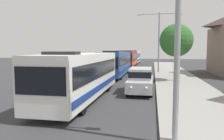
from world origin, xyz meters
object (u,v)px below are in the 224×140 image
white_suv (141,79)px  roadside_tree (176,41)px  box_truck_oncoming (122,56)px  streetlamp_mid (159,36)px  bus_lead (82,74)px  bus_fourth_in_line (134,57)px  bus_middle (128,59)px  bus_second_in_line (116,63)px

white_suv → roadside_tree: (3.21, 6.24, 3.22)m
white_suv → box_truck_oncoming: size_ratio=0.66×
streetlamp_mid → bus_lead: bearing=-106.9°
bus_fourth_in_line → bus_middle: bearing=-90.0°
bus_middle → bus_second_in_line: bearing=-90.0°
bus_middle → bus_fourth_in_line: 13.00m
streetlamp_mid → roadside_tree: size_ratio=1.44×
white_suv → roadside_tree: 7.73m
bus_middle → roadside_tree: (6.91, -17.85, 2.56)m
bus_second_in_line → bus_fourth_in_line: same height
bus_second_in_line → roadside_tree: 8.49m
bus_middle → box_truck_oncoming: size_ratio=1.41×
bus_fourth_in_line → box_truck_oncoming: bus_fourth_in_line is taller
bus_second_in_line → streetlamp_mid: bearing=38.1°
box_truck_oncoming → bus_lead: bearing=-85.5°
white_suv → streetlamp_mid: 15.39m
white_suv → roadside_tree: size_ratio=0.87×
bus_fourth_in_line → bus_lead: bearing=-90.0°
white_suv → streetlamp_mid: bearing=83.4°
box_truck_oncoming → roadside_tree: 34.00m
bus_lead → streetlamp_mid: (5.40, 17.73, 3.59)m
bus_lead → white_suv: bearing=39.3°
white_suv → box_truck_oncoming: bearing=100.3°
bus_lead → streetlamp_mid: size_ratio=1.32×
white_suv → bus_middle: bearing=98.7°
streetlamp_mid → bus_second_in_line: bearing=-141.9°
bus_middle → box_truck_oncoming: bearing=102.8°
bus_second_in_line → bus_fourth_in_line: bearing=90.0°
bus_fourth_in_line → roadside_tree: (6.91, -30.85, 2.56)m
bus_lead → streetlamp_mid: bearing=73.1°
bus_second_in_line → box_truck_oncoming: bearing=96.7°
box_truck_oncoming → streetlamp_mid: (8.70, -23.88, 3.57)m
bus_middle → streetlamp_mid: streetlamp_mid is taller
bus_second_in_line → white_suv: 11.12m
bus_lead → roadside_tree: (6.91, 9.28, 2.56)m
bus_second_in_line → bus_middle: bearing=90.0°
bus_second_in_line → box_truck_oncoming: (-3.30, 28.11, 0.02)m
box_truck_oncoming → bus_fourth_in_line: bearing=-24.2°
bus_lead → bus_middle: same height
bus_lead → box_truck_oncoming: 41.74m
bus_lead → bus_second_in_line: 13.49m
bus_second_in_line → bus_middle: (-0.00, 13.63, -0.00)m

